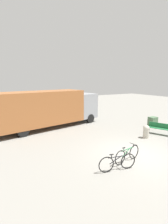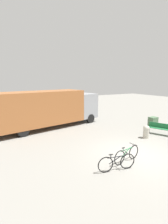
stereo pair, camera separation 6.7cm
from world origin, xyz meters
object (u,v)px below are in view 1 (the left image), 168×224
(park_bench, at_px, (161,128))
(utility_box, at_px, (153,122))
(delivery_truck, at_px, (50,108))
(bicycle_near, at_px, (117,162))
(bicycle_middle, at_px, (127,154))
(bollard_near_bench, at_px, (146,131))

(park_bench, distance_m, utility_box, 2.04)
(delivery_truck, bearing_deg, bicycle_near, -98.90)
(bicycle_near, distance_m, bicycle_middle, 1.05)
(delivery_truck, distance_m, bicycle_middle, 7.96)
(bollard_near_bench, relative_size, utility_box, 1.05)
(delivery_truck, relative_size, bollard_near_bench, 10.24)
(bicycle_near, bearing_deg, delivery_truck, 102.99)
(bicycle_middle, bearing_deg, utility_box, 21.54)
(park_bench, bearing_deg, delivery_truck, 24.12)
(park_bench, xyz_separation_m, bicycle_near, (-6.13, -2.38, -0.07))
(bicycle_middle, distance_m, bollard_near_bench, 4.09)
(bollard_near_bench, height_order, utility_box, bollard_near_bench)
(utility_box, bearing_deg, bicycle_middle, -150.13)
(delivery_truck, height_order, park_bench, delivery_truck)
(park_bench, relative_size, utility_box, 2.11)
(delivery_truck, xyz_separation_m, park_bench, (6.30, -5.80, -1.20))
(bicycle_middle, bearing_deg, delivery_truck, 89.96)
(park_bench, height_order, bollard_near_bench, bollard_near_bench)
(delivery_truck, height_order, bicycle_middle, delivery_truck)
(bollard_near_bench, bearing_deg, bicycle_near, -152.67)
(bicycle_near, distance_m, bollard_near_bench, 5.14)
(park_bench, distance_m, bicycle_middle, 5.53)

